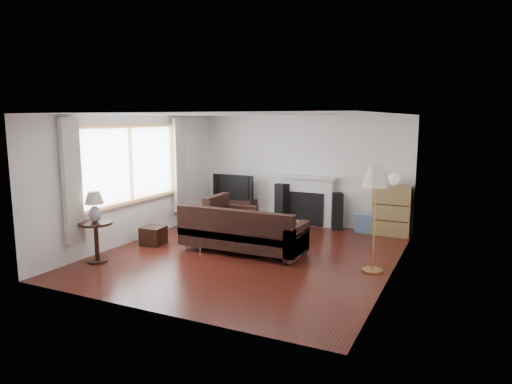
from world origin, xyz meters
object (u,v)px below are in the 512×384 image
at_px(coffee_table, 273,228).
at_px(side_table, 97,242).
at_px(bookshelf, 392,210).
at_px(floor_lamp, 374,220).
at_px(sectional_sofa, 243,231).
at_px(tv_stand, 236,209).

xyz_separation_m(coffee_table, side_table, (-2.06, -2.78, 0.15)).
bearing_deg(bookshelf, floor_lamp, -87.26).
bearing_deg(sectional_sofa, coffee_table, 86.04).
height_order(coffee_table, side_table, side_table).
relative_size(tv_stand, coffee_table, 0.95).
bearing_deg(tv_stand, side_table, -97.78).
distance_m(floor_lamp, side_table, 4.64).
relative_size(tv_stand, sectional_sofa, 0.40).
relative_size(coffee_table, floor_lamp, 0.61).
height_order(sectional_sofa, floor_lamp, floor_lamp).
distance_m(tv_stand, sectional_sofa, 2.81).
height_order(sectional_sofa, side_table, sectional_sofa).
height_order(floor_lamp, side_table, floor_lamp).
height_order(coffee_table, floor_lamp, floor_lamp).
height_order(bookshelf, floor_lamp, floor_lamp).
relative_size(coffee_table, side_table, 1.47).
xyz_separation_m(bookshelf, coffee_table, (-2.17, -1.25, -0.33)).
height_order(tv_stand, coffee_table, tv_stand).
height_order(tv_stand, sectional_sofa, sectional_sofa).
bearing_deg(bookshelf, side_table, -136.39).
xyz_separation_m(tv_stand, floor_lamp, (3.81, -2.47, 0.60)).
distance_m(bookshelf, side_table, 5.85).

